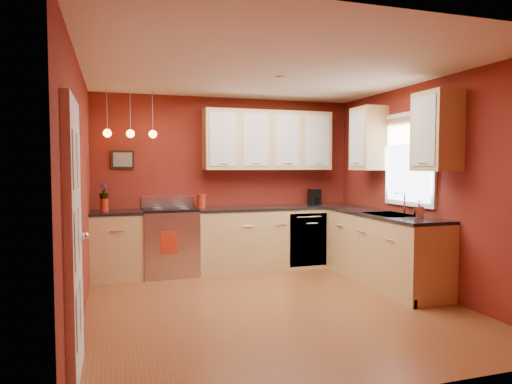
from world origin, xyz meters
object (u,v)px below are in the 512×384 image
object	(u,v)px
gas_range	(170,241)
sink	(390,216)
red_canister	(201,201)
soap_pump	(419,209)
coffee_maker	(315,197)

from	to	relation	value
gas_range	sink	size ratio (longest dim) A/B	1.59
gas_range	red_canister	world-z (taller)	red_canister
sink	soap_pump	world-z (taller)	sink
coffee_maker	gas_range	bearing A→B (deg)	166.61
gas_range	sink	distance (m)	3.05
sink	coffee_maker	size ratio (longest dim) A/B	2.81
gas_range	sink	xyz separation A→B (m)	(2.62, -1.50, 0.43)
sink	red_canister	world-z (taller)	sink
coffee_maker	soap_pump	distance (m)	2.13
red_canister	soap_pump	xyz separation A→B (m)	(2.24, -2.06, 0.00)
gas_range	soap_pump	xyz separation A→B (m)	(2.71, -1.96, 0.56)
coffee_maker	red_canister	bearing A→B (deg)	164.48
sink	red_canister	bearing A→B (deg)	143.46
coffee_maker	soap_pump	size ratio (longest dim) A/B	1.18
coffee_maker	soap_pump	bearing A→B (deg)	-95.84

